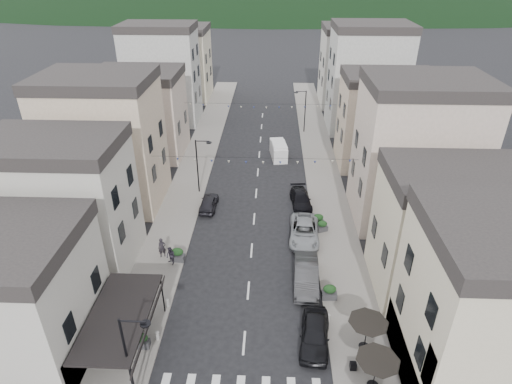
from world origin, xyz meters
TOP-DOWN VIEW (x-y plane):
  - sidewalk_left at (-7.50, 32.00)m, footprint 4.00×76.00m
  - sidewalk_right at (7.50, 32.00)m, footprint 4.00×76.00m
  - bistro_building at (14.50, 4.00)m, footprint 10.00×8.00m
  - boutique_awning at (-7.25, 5.00)m, footprint 3.77×7.50m
  - buildings_row_left at (-14.50, 37.75)m, footprint 10.20×54.16m
  - buildings_row_right at (14.50, 36.59)m, footprint 10.20×54.16m
  - cafe_terrace at (7.70, 2.80)m, footprint 2.50×8.10m
  - streetlamp_left_near at (-5.82, 2.00)m, footprint 1.70×0.56m
  - streetlamp_left_far at (-5.82, 26.00)m, footprint 1.70×0.56m
  - streetlamp_right_far at (5.82, 44.00)m, footprint 1.70×0.56m
  - bollards at (0.00, 5.50)m, footprint 11.66×10.26m
  - bunting_near at (0.00, 22.00)m, footprint 19.00×0.28m
  - bunting_far at (0.00, 38.00)m, footprint 19.00×0.28m
  - parked_car_a at (4.60, 6.22)m, footprint 2.37×4.80m
  - parked_car_b at (4.39, 11.91)m, footprint 2.04×5.26m
  - parked_car_c at (4.60, 17.94)m, footprint 2.89×5.71m
  - parked_car_d at (4.60, 23.80)m, footprint 2.31×4.74m
  - parked_car_e at (-4.60, 22.75)m, footprint 1.71×3.97m
  - delivery_van at (2.41, 35.27)m, footprint 2.26×4.49m
  - pedestrian_a at (-7.38, 14.75)m, footprint 0.75×0.63m
  - pedestrian_b at (-6.48, 13.79)m, footprint 0.98×0.97m
  - planter_la at (-6.56, 5.34)m, footprint 1.02×0.57m
  - planter_lb at (-6.00, 14.23)m, footprint 1.16×0.71m
  - planter_ra at (6.00, 10.29)m, footprint 1.12×0.64m
  - planter_rb at (6.00, 19.96)m, footprint 1.24×0.99m
  - planter_rc at (6.31, 19.06)m, footprint 1.10×0.86m

SIDE VIEW (x-z plane):
  - sidewalk_left at x=-7.50m, z-range 0.00..0.12m
  - sidewalk_right at x=7.50m, z-range 0.00..0.12m
  - bollards at x=0.00m, z-range 0.12..0.72m
  - planter_rc at x=6.31m, z-range 0.10..1.19m
  - parked_car_d at x=4.60m, z-range 0.00..1.33m
  - parked_car_e at x=-4.60m, z-range 0.00..1.33m
  - planter_la at x=-6.56m, z-range 0.10..1.24m
  - planter_rb at x=6.00m, z-range 0.10..1.32m
  - planter_ra at x=6.00m, z-range 0.10..1.33m
  - planter_lb at x=-6.00m, z-range 0.10..1.35m
  - parked_car_c at x=4.60m, z-range 0.00..1.55m
  - parked_car_a at x=4.60m, z-range 0.00..1.57m
  - parked_car_b at x=4.39m, z-range 0.00..1.71m
  - pedestrian_b at x=-6.48m, z-range 0.12..1.72m
  - pedestrian_a at x=-7.38m, z-range 0.12..1.87m
  - delivery_van at x=2.41m, z-range -0.02..2.04m
  - cafe_terrace at x=7.70m, z-range 1.09..3.62m
  - boutique_awning at x=-7.25m, z-range 1.48..4.75m
  - streetlamp_left_near at x=-5.82m, z-range 0.70..6.70m
  - streetlamp_left_far at x=-5.82m, z-range 0.70..6.70m
  - streetlamp_right_far at x=5.82m, z-range 0.70..6.70m
  - bistro_building at x=14.50m, z-range 0.00..10.00m
  - bunting_near at x=0.00m, z-range 5.34..5.96m
  - bunting_far at x=0.00m, z-range 5.34..5.96m
  - buildings_row_left at x=-14.50m, z-range -0.88..13.12m
  - buildings_row_right at x=14.50m, z-range -0.93..13.57m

